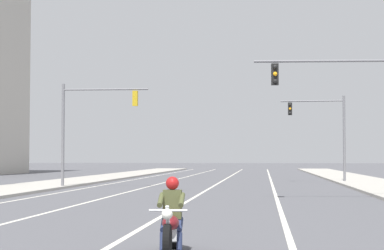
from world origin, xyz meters
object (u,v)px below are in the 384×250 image
traffic_signal_mid_right (326,126)px  traffic_signal_near_right (352,101)px  traffic_signal_near_left (88,119)px  motorcycle_with_rider (171,223)px

traffic_signal_mid_right → traffic_signal_near_right: bearing=-92.1°
traffic_signal_near_right → traffic_signal_near_left: same height
traffic_signal_near_left → traffic_signal_mid_right: (14.80, 9.69, -0.04)m
motorcycle_with_rider → traffic_signal_near_left: (-8.61, 26.41, 3.53)m
traffic_signal_near_right → traffic_signal_near_left: 17.64m
motorcycle_with_rider → traffic_signal_near_right: (5.45, 15.76, 3.57)m
motorcycle_with_rider → traffic_signal_near_left: traffic_signal_near_left is taller
traffic_signal_near_right → traffic_signal_mid_right: same height
traffic_signal_near_right → traffic_signal_mid_right: (0.74, 20.34, -0.08)m
motorcycle_with_rider → traffic_signal_near_left: bearing=108.1°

